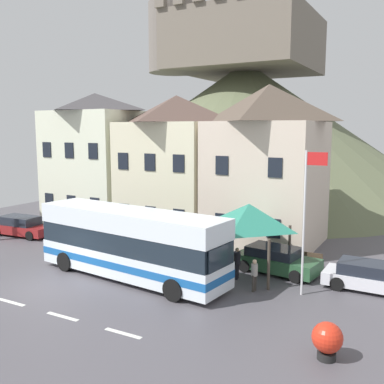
% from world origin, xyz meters
% --- Properties ---
extents(ground_plane, '(40.00, 60.00, 0.07)m').
position_xyz_m(ground_plane, '(0.00, -0.00, -0.03)').
color(ground_plane, '#4F4C52').
extents(townhouse_00, '(6.63, 5.76, 10.05)m').
position_xyz_m(townhouse_00, '(-7.27, 11.85, 5.03)').
color(townhouse_00, silver).
rests_on(townhouse_00, ground_plane).
extents(townhouse_01, '(6.39, 6.67, 9.67)m').
position_xyz_m(townhouse_01, '(-0.37, 12.30, 4.83)').
color(townhouse_01, beige).
rests_on(townhouse_01, ground_plane).
extents(townhouse_02, '(6.41, 6.78, 10.11)m').
position_xyz_m(townhouse_02, '(6.29, 12.36, 5.05)').
color(townhouse_02, beige).
rests_on(townhouse_02, ground_plane).
extents(hilltop_castle, '(43.40, 43.40, 21.07)m').
position_xyz_m(hilltop_castle, '(-3.61, 32.72, 7.87)').
color(hilltop_castle, '#5E6548').
rests_on(hilltop_castle, ground_plane).
extents(transit_bus, '(10.73, 3.54, 3.43)m').
position_xyz_m(transit_bus, '(2.62, 2.79, 1.73)').
color(transit_bus, white).
rests_on(transit_bus, ground_plane).
extents(bus_shelter, '(3.60, 3.60, 3.65)m').
position_xyz_m(bus_shelter, '(7.52, 6.18, 3.01)').
color(bus_shelter, '#473D33').
rests_on(bus_shelter, ground_plane).
extents(parked_car_00, '(4.67, 2.12, 1.35)m').
position_xyz_m(parked_car_00, '(-9.39, 6.28, 0.66)').
color(parked_car_00, maroon).
rests_on(parked_car_00, ground_plane).
extents(parked_car_01, '(4.12, 2.47, 1.27)m').
position_xyz_m(parked_car_01, '(-3.29, 6.81, 0.63)').
color(parked_car_01, navy).
rests_on(parked_car_01, ground_plane).
extents(parked_car_02, '(4.48, 2.43, 1.34)m').
position_xyz_m(parked_car_02, '(8.69, 7.11, 0.66)').
color(parked_car_02, '#2B5534').
rests_on(parked_car_02, ground_plane).
extents(parked_car_03, '(4.41, 1.96, 1.28)m').
position_xyz_m(parked_car_03, '(13.37, 6.79, 0.63)').
color(parked_car_03, silver).
rests_on(parked_car_03, ground_plane).
extents(pedestrian_00, '(0.30, 0.30, 1.54)m').
position_xyz_m(pedestrian_00, '(7.32, 4.43, 0.90)').
color(pedestrian_00, '#2D2D38').
rests_on(pedestrian_00, ground_plane).
extents(pedestrian_01, '(0.35, 0.36, 1.58)m').
position_xyz_m(pedestrian_01, '(7.30, 5.24, 0.88)').
color(pedestrian_01, black).
rests_on(pedestrian_01, ground_plane).
extents(pedestrian_02, '(0.30, 0.32, 1.50)m').
position_xyz_m(pedestrian_02, '(8.67, 4.04, 0.86)').
color(pedestrian_02, '#38332D').
rests_on(pedestrian_02, ground_plane).
extents(public_bench, '(1.64, 0.48, 0.87)m').
position_xyz_m(public_bench, '(9.91, 8.49, 0.47)').
color(public_bench, '#473828').
rests_on(public_bench, ground_plane).
extents(flagpole, '(0.95, 0.10, 6.46)m').
position_xyz_m(flagpole, '(10.76, 4.66, 3.78)').
color(flagpole, silver).
rests_on(flagpole, ground_plane).
extents(harbour_buoy, '(0.99, 0.99, 1.24)m').
position_xyz_m(harbour_buoy, '(12.88, -0.51, 0.70)').
color(harbour_buoy, black).
rests_on(harbour_buoy, ground_plane).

